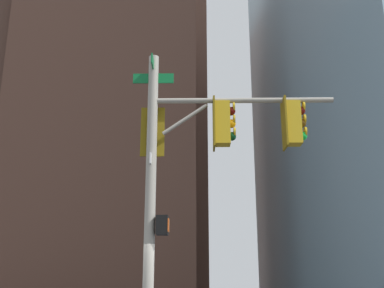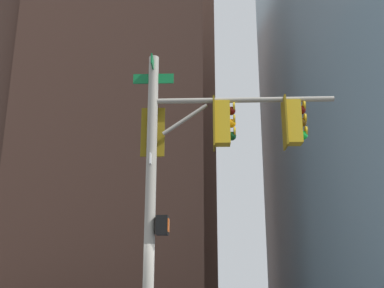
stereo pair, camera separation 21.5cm
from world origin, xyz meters
The scene contains 4 objects.
signal_pole_assembly centered at (-0.70, 0.28, 4.47)m, with size 4.57×1.26×6.84m.
building_brick_nearside centered at (16.23, -40.42, 20.05)m, with size 21.05×16.63×40.10m, color #4C3328.
building_brick_midblock centered at (4.58, -38.30, 17.10)m, with size 17.99×15.15×34.19m, color brown.
building_brick_farside centered at (0.12, -61.17, 23.45)m, with size 17.74×16.61×46.91m, color brown.
Camera 1 is at (0.43, 10.19, 1.76)m, focal length 43.44 mm.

